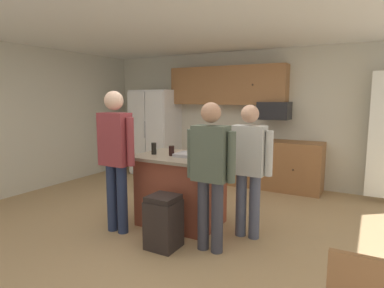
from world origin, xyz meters
name	(u,v)px	position (x,y,z in m)	size (l,w,h in m)	color
floor	(175,226)	(0.00, 0.00, 0.00)	(7.04, 7.04, 0.00)	tan
ceiling	(174,22)	(0.00, 0.00, 2.60)	(7.04, 7.04, 0.00)	white
back_wall	(248,117)	(0.00, 2.80, 1.30)	(6.40, 0.10, 2.60)	beige
side_wall_left	(19,120)	(-3.20, 0.00, 1.30)	(0.10, 5.60, 2.60)	beige
cabinet_run_upper	(227,86)	(-0.40, 2.60, 1.93)	(2.40, 0.38, 0.75)	#936038
cabinet_run_lower	(272,164)	(0.60, 2.48, 0.45)	(1.80, 0.63, 0.90)	#936038
refrigerator	(155,132)	(-2.00, 2.38, 0.93)	(0.94, 0.76, 1.85)	white
microwave_over_range	(274,111)	(0.60, 2.50, 1.45)	(0.56, 0.40, 0.32)	black
kitchen_island	(181,189)	(0.02, 0.12, 0.47)	(1.16, 0.88, 0.93)	brown
person_guest_right	(249,163)	(0.95, 0.15, 0.92)	(0.57, 0.22, 1.61)	#4C5166
person_guest_left	(116,151)	(-0.55, -0.50, 1.03)	(0.57, 0.23, 1.77)	#232D4C
person_guest_by_door	(211,167)	(0.71, -0.40, 0.95)	(0.57, 0.22, 1.65)	#383842
tumbler_amber	(198,155)	(0.41, -0.13, 1.02)	(0.07, 0.07, 0.16)	black
glass_short_whisky	(172,151)	(-0.08, 0.06, 1.00)	(0.07, 0.07, 0.13)	black
glass_stout_tall	(154,149)	(-0.34, 0.02, 1.01)	(0.07, 0.07, 0.16)	black
serving_tray	(193,155)	(0.20, 0.12, 0.96)	(0.44, 0.30, 0.04)	#B7B7BC
trash_bin	(164,222)	(0.22, -0.59, 0.30)	(0.34, 0.34, 0.61)	black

